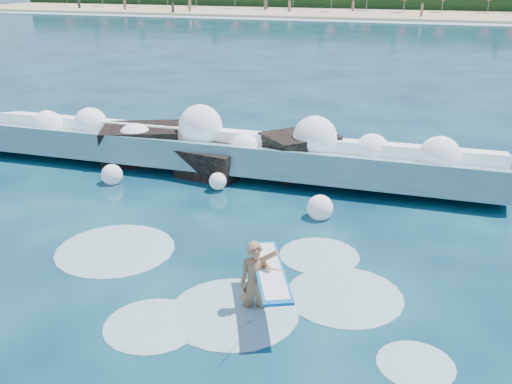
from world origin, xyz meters
The scene contains 9 objects.
ground centered at (0.00, 0.00, 0.00)m, with size 200.00×200.00×0.00m, color #071D38.
beach centered at (0.00, 78.00, 0.20)m, with size 140.00×20.00×0.40m, color tan.
wet_band centered at (0.00, 67.00, 0.04)m, with size 140.00×5.00×0.08m, color silver.
breaking_wave centered at (-1.22, 6.75, 0.55)m, with size 18.36×2.84×1.58m.
rock_cluster centered at (-1.65, 6.72, 0.49)m, with size 8.73×3.55×1.56m.
surfer_with_board centered at (2.58, -1.30, 0.66)m, with size 1.51×2.95×1.80m.
wave_spray centered at (-0.91, 6.68, 1.07)m, with size 15.09×4.53×2.19m.
surf_foam centered at (1.45, -0.55, 0.00)m, with size 9.46×5.76×0.15m.
beachgoers centered at (-0.62, 74.88, 1.10)m, with size 106.69×13.93×1.93m.
Camera 1 is at (5.48, -10.78, 6.47)m, focal length 40.00 mm.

